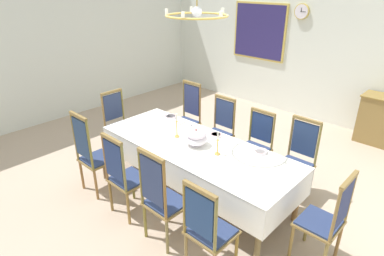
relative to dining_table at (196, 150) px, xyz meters
The scene contains 27 objects.
ground 0.78m from the dining_table, 90.00° to the left, with size 8.12×6.95×0.04m, color tan.
back_wall 3.90m from the dining_table, 90.00° to the left, with size 8.12×0.08×3.12m, color silver.
left_wall 4.20m from the dining_table, behind, with size 0.08×6.95×3.12m, color silver.
dining_table is the anchor object (origin of this frame).
tablecloth 0.03m from the dining_table, ahead, with size 2.84×1.08×0.39m.
chair_south_a 1.44m from the dining_table, 138.97° to the right, with size 0.44×0.42×1.23m.
chair_north_a 1.44m from the dining_table, 139.02° to the left, with size 0.44×0.42×1.20m.
chair_south_b 1.01m from the dining_table, 110.50° to the right, with size 0.44×0.42×1.15m.
chair_north_b 1.01m from the dining_table, 110.55° to the left, with size 0.44×0.42×1.11m.
chair_south_c 1.01m from the dining_table, 69.45° to the right, with size 0.44×0.42×1.21m.
chair_north_c 1.01m from the dining_table, 69.26° to the left, with size 0.44×0.42×1.06m.
chair_south_d 1.39m from the dining_table, 42.51° to the right, with size 0.44×0.42×1.12m.
chair_north_d 1.39m from the dining_table, 42.54° to the left, with size 0.44×0.42×1.13m.
chair_head_west 1.82m from the dining_table, behind, with size 0.42×0.44×1.10m.
chair_head_east 1.82m from the dining_table, ahead, with size 0.42×0.44×1.12m.
soup_tureen 0.19m from the dining_table, behind, with size 0.30×0.30×0.24m.
candlestick_west 0.43m from the dining_table, behind, with size 0.07×0.07×0.36m.
candlestick_east 0.42m from the dining_table, ahead, with size 0.07×0.07×0.32m.
bowl_near_left 0.67m from the dining_table, 144.02° to the left, with size 0.14×0.14×0.03m.
bowl_near_right 1.02m from the dining_table, 156.65° to the left, with size 0.19×0.19×0.04m.
bowl_far_left 0.86m from the dining_table, 29.30° to the left, with size 0.17×0.17×0.03m.
bowl_far_right 0.40m from the dining_table, 87.14° to the left, with size 0.15×0.15×0.04m.
spoon_primary 0.77m from the dining_table, 147.00° to the left, with size 0.04×0.18×0.01m.
spoon_secondary 1.14m from the dining_table, 157.86° to the left, with size 0.05×0.18×0.01m.
mounted_clock 4.06m from the dining_table, 98.26° to the left, with size 0.31×0.06×0.31m.
framed_painting 4.16m from the dining_table, 111.94° to the left, with size 1.33×0.05×1.25m.
chandelier 1.74m from the dining_table, 90.36° to the right, with size 0.73×0.72×0.66m.
Camera 1 is at (2.62, -3.14, 2.80)m, focal length 30.39 mm.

